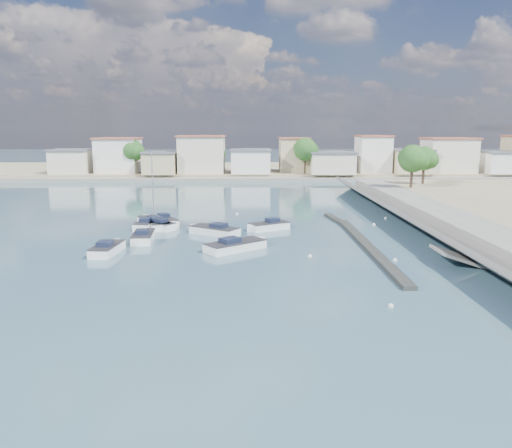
{
  "coord_description": "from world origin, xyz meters",
  "views": [
    {
      "loc": [
        -4.38,
        -36.49,
        11.3
      ],
      "look_at": [
        -3.65,
        14.97,
        1.4
      ],
      "focal_mm": 35.0,
      "sensor_mm": 36.0,
      "label": 1
    }
  ],
  "objects": [
    {
      "name": "motorboat_b",
      "position": [
        -17.37,
        8.36,
        0.38
      ],
      "size": [
        2.35,
        5.32,
        1.48
      ],
      "color": "white",
      "rests_on": "ground"
    },
    {
      "name": "far_shore_land",
      "position": [
        0.0,
        92.0,
        0.7
      ],
      "size": [
        160.0,
        40.0,
        1.4
      ],
      "primitive_type": "cube",
      "color": "gray",
      "rests_on": "ground"
    },
    {
      "name": "motorboat_g",
      "position": [
        -14.26,
        21.77,
        0.38
      ],
      "size": [
        3.87,
        5.1,
        1.48
      ],
      "color": "white",
      "rests_on": "ground"
    },
    {
      "name": "ground",
      "position": [
        0.0,
        40.0,
        0.0
      ],
      "size": [
        400.0,
        400.0,
        0.0
      ],
      "primitive_type": "plane",
      "color": "#284351",
      "rests_on": "ground"
    },
    {
      "name": "seawall_walkway",
      "position": [
        18.5,
        13.0,
        0.9
      ],
      "size": [
        5.0,
        90.0,
        1.8
      ],
      "primitive_type": "cube",
      "color": "slate",
      "rests_on": "ground"
    },
    {
      "name": "motorboat_c",
      "position": [
        -8.36,
        16.56,
        0.38
      ],
      "size": [
        5.76,
        4.82,
        1.48
      ],
      "color": "white",
      "rests_on": "ground"
    },
    {
      "name": "far_town",
      "position": [
        10.71,
        76.92,
        4.93
      ],
      "size": [
        113.01,
        12.8,
        8.35
      ],
      "color": "beige",
      "rests_on": "far_shore_land"
    },
    {
      "name": "motorboat_f",
      "position": [
        -14.89,
        19.38,
        0.38
      ],
      "size": [
        4.33,
        3.74,
        1.48
      ],
      "color": "white",
      "rests_on": "ground"
    },
    {
      "name": "breakwater",
      "position": [
        6.9,
        12.69,
        0.17
      ],
      "size": [
        2.0,
        31.02,
        0.35
      ],
      "color": "black",
      "rests_on": "ground"
    },
    {
      "name": "motorboat_a",
      "position": [
        -15.22,
        13.55,
        0.38
      ],
      "size": [
        2.41,
        5.64,
        1.48
      ],
      "color": "white",
      "rests_on": "ground"
    },
    {
      "name": "motorboat_h",
      "position": [
        -5.44,
        9.39,
        0.38
      ],
      "size": [
        6.04,
        5.42,
        1.48
      ],
      "color": "white",
      "rests_on": "ground"
    },
    {
      "name": "motorboat_d",
      "position": [
        -2.34,
        18.71,
        0.38
      ],
      "size": [
        4.93,
        3.86,
        1.48
      ],
      "color": "white",
      "rests_on": "ground"
    },
    {
      "name": "shore_trees",
      "position": [
        8.34,
        68.11,
        6.22
      ],
      "size": [
        74.56,
        38.32,
        7.92
      ],
      "color": "#38281E",
      "rests_on": "ground"
    },
    {
      "name": "far_shore_quay",
      "position": [
        0.0,
        71.0,
        0.4
      ],
      "size": [
        160.0,
        2.5,
        0.8
      ],
      "primitive_type": "cube",
      "color": "slate",
      "rests_on": "ground"
    },
    {
      "name": "mooring_buoys",
      "position": [
        5.25,
        13.56,
        0.05
      ],
      "size": [
        19.38,
        35.49,
        0.38
      ],
      "color": "silver",
      "rests_on": "ground"
    },
    {
      "name": "sailboat",
      "position": [
        -15.64,
        21.19,
        0.41
      ],
      "size": [
        5.17,
        7.25,
        9.0
      ],
      "color": "white",
      "rests_on": "ground"
    },
    {
      "name": "motorboat_e",
      "position": [
        -16.02,
        20.08,
        0.38
      ],
      "size": [
        2.62,
        5.07,
        1.48
      ],
      "color": "white",
      "rests_on": "ground"
    }
  ]
}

